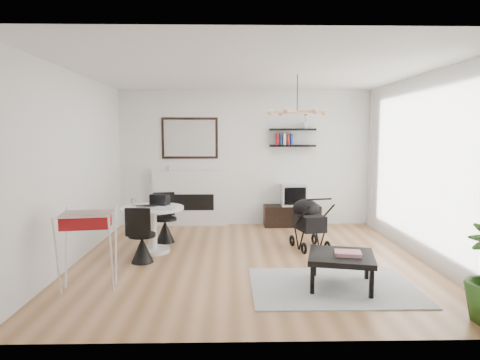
{
  "coord_description": "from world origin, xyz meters",
  "views": [
    {
      "loc": [
        -0.29,
        -6.08,
        1.81
      ],
      "look_at": [
        -0.14,
        0.4,
        1.13
      ],
      "focal_mm": 32.0,
      "sensor_mm": 36.0,
      "label": 1
    }
  ],
  "objects_px": {
    "dining_table": "(153,222)",
    "stroller": "(308,225)",
    "tv_console": "(292,216)",
    "coffee_table": "(341,258)",
    "fireplace": "(190,192)",
    "crt_tv": "(294,195)",
    "drying_rack": "(88,249)"
  },
  "relations": [
    {
      "from": "dining_table",
      "to": "stroller",
      "type": "xyz_separation_m",
      "value": [
        2.46,
        0.19,
        -0.09
      ]
    },
    {
      "from": "tv_console",
      "to": "coffee_table",
      "type": "bearing_deg",
      "value": -88.49
    },
    {
      "from": "fireplace",
      "to": "stroller",
      "type": "distance_m",
      "value": 2.75
    },
    {
      "from": "fireplace",
      "to": "crt_tv",
      "type": "distance_m",
      "value": 2.07
    },
    {
      "from": "fireplace",
      "to": "drying_rack",
      "type": "bearing_deg",
      "value": -103.37
    },
    {
      "from": "dining_table",
      "to": "drying_rack",
      "type": "bearing_deg",
      "value": -105.87
    },
    {
      "from": "fireplace",
      "to": "coffee_table",
      "type": "distance_m",
      "value": 4.17
    },
    {
      "from": "dining_table",
      "to": "stroller",
      "type": "distance_m",
      "value": 2.46
    },
    {
      "from": "fireplace",
      "to": "coffee_table",
      "type": "xyz_separation_m",
      "value": [
        2.13,
        -3.58,
        -0.33
      ]
    },
    {
      "from": "tv_console",
      "to": "dining_table",
      "type": "xyz_separation_m",
      "value": [
        -2.43,
        -1.86,
        0.26
      ]
    },
    {
      "from": "tv_console",
      "to": "drying_rack",
      "type": "xyz_separation_m",
      "value": [
        -2.89,
        -3.47,
        0.28
      ]
    },
    {
      "from": "drying_rack",
      "to": "stroller",
      "type": "relative_size",
      "value": 1.06
    },
    {
      "from": "crt_tv",
      "to": "coffee_table",
      "type": "distance_m",
      "value": 3.46
    },
    {
      "from": "tv_console",
      "to": "fireplace",
      "type": "bearing_deg",
      "value": 176.39
    },
    {
      "from": "stroller",
      "to": "coffee_table",
      "type": "height_order",
      "value": "stroller"
    },
    {
      "from": "tv_console",
      "to": "crt_tv",
      "type": "bearing_deg",
      "value": -7.34
    },
    {
      "from": "fireplace",
      "to": "dining_table",
      "type": "bearing_deg",
      "value": -101.31
    },
    {
      "from": "tv_console",
      "to": "coffee_table",
      "type": "height_order",
      "value": "tv_console"
    },
    {
      "from": "stroller",
      "to": "crt_tv",
      "type": "bearing_deg",
      "value": 76.85
    },
    {
      "from": "dining_table",
      "to": "coffee_table",
      "type": "bearing_deg",
      "value": -32.3
    },
    {
      "from": "crt_tv",
      "to": "drying_rack",
      "type": "height_order",
      "value": "drying_rack"
    },
    {
      "from": "crt_tv",
      "to": "coffee_table",
      "type": "bearing_deg",
      "value": -88.91
    },
    {
      "from": "fireplace",
      "to": "crt_tv",
      "type": "xyz_separation_m",
      "value": [
        2.06,
        -0.13,
        -0.05
      ]
    },
    {
      "from": "tv_console",
      "to": "stroller",
      "type": "height_order",
      "value": "stroller"
    },
    {
      "from": "tv_console",
      "to": "dining_table",
      "type": "relative_size",
      "value": 1.15
    },
    {
      "from": "stroller",
      "to": "tv_console",
      "type": "bearing_deg",
      "value": 77.72
    },
    {
      "from": "tv_console",
      "to": "stroller",
      "type": "bearing_deg",
      "value": -89.17
    },
    {
      "from": "crt_tv",
      "to": "fireplace",
      "type": "bearing_deg",
      "value": 176.35
    },
    {
      "from": "coffee_table",
      "to": "dining_table",
      "type": "bearing_deg",
      "value": 147.7
    },
    {
      "from": "fireplace",
      "to": "drying_rack",
      "type": "xyz_separation_m",
      "value": [
        -0.86,
        -3.6,
        -0.2
      ]
    },
    {
      "from": "drying_rack",
      "to": "tv_console",
      "type": "bearing_deg",
      "value": 41.67
    },
    {
      "from": "fireplace",
      "to": "crt_tv",
      "type": "height_order",
      "value": "fireplace"
    }
  ]
}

